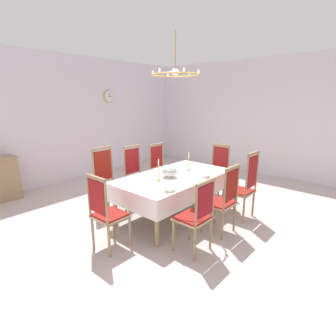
{
  "coord_description": "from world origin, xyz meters",
  "views": [
    {
      "loc": [
        -3.37,
        -3.02,
        2.05
      ],
      "look_at": [
        -0.06,
        -0.13,
        0.88
      ],
      "focal_mm": 27.83,
      "sensor_mm": 36.0,
      "label": 1
    }
  ],
  "objects_px": {
    "dining_table": "(174,180)",
    "chair_south_b": "(223,199)",
    "chair_north_c": "(161,168)",
    "bowl_near_left": "(171,166)",
    "chair_south_c": "(244,186)",
    "soup_tureen": "(169,171)",
    "bowl_near_right": "(170,190)",
    "candlestick_west": "(159,172)",
    "chair_north_b": "(137,174)",
    "spoon_primary": "(174,165)",
    "mounted_clock": "(109,96)",
    "chair_north_a": "(108,181)",
    "chair_head_east": "(217,169)",
    "spoon_secondary": "(164,192)",
    "chair_head_west": "(106,211)",
    "chair_south_a": "(196,215)",
    "bowl_far_left": "(205,176)",
    "candlestick_east": "(189,163)",
    "chandelier": "(175,74)"
  },
  "relations": [
    {
      "from": "dining_table",
      "to": "chair_south_b",
      "type": "xyz_separation_m",
      "value": [
        -0.01,
        -0.98,
        -0.11
      ]
    },
    {
      "from": "chair_south_b",
      "to": "chair_north_c",
      "type": "relative_size",
      "value": 1.0
    },
    {
      "from": "chair_north_c",
      "to": "bowl_near_left",
      "type": "bearing_deg",
      "value": 63.35
    },
    {
      "from": "chair_south_c",
      "to": "soup_tureen",
      "type": "bearing_deg",
      "value": 130.5
    },
    {
      "from": "soup_tureen",
      "to": "bowl_near_right",
      "type": "bearing_deg",
      "value": -138.19
    },
    {
      "from": "dining_table",
      "to": "candlestick_west",
      "type": "bearing_deg",
      "value": 180.0
    },
    {
      "from": "bowl_near_right",
      "to": "candlestick_west",
      "type": "bearing_deg",
      "value": 61.28
    },
    {
      "from": "chair_north_b",
      "to": "chair_south_c",
      "type": "relative_size",
      "value": 0.96
    },
    {
      "from": "spoon_primary",
      "to": "mounted_clock",
      "type": "distance_m",
      "value": 3.33
    },
    {
      "from": "chair_north_a",
      "to": "chair_head_east",
      "type": "height_order",
      "value": "chair_north_a"
    },
    {
      "from": "soup_tureen",
      "to": "spoon_primary",
      "type": "bearing_deg",
      "value": 33.78
    },
    {
      "from": "chair_north_b",
      "to": "mounted_clock",
      "type": "xyz_separation_m",
      "value": [
        1.23,
        2.44,
        1.53
      ]
    },
    {
      "from": "spoon_secondary",
      "to": "chair_head_west",
      "type": "bearing_deg",
      "value": 158.18
    },
    {
      "from": "chair_south_c",
      "to": "chair_north_c",
      "type": "distance_m",
      "value": 1.96
    },
    {
      "from": "chair_south_a",
      "to": "bowl_far_left",
      "type": "relative_size",
      "value": 5.81
    },
    {
      "from": "chair_north_a",
      "to": "chair_north_c",
      "type": "relative_size",
      "value": 1.1
    },
    {
      "from": "candlestick_west",
      "to": "spoon_secondary",
      "type": "height_order",
      "value": "candlestick_west"
    },
    {
      "from": "dining_table",
      "to": "soup_tureen",
      "type": "xyz_separation_m",
      "value": [
        -0.14,
        0.0,
        0.19
      ]
    },
    {
      "from": "chair_south_a",
      "to": "chair_north_b",
      "type": "xyz_separation_m",
      "value": [
        0.7,
        1.95,
        0.03
      ]
    },
    {
      "from": "chair_head_east",
      "to": "spoon_secondary",
      "type": "relative_size",
      "value": 6.26
    },
    {
      "from": "chair_head_west",
      "to": "bowl_near_right",
      "type": "distance_m",
      "value": 0.95
    },
    {
      "from": "chair_south_b",
      "to": "chair_head_east",
      "type": "xyz_separation_m",
      "value": [
        1.47,
        0.98,
        -0.0
      ]
    },
    {
      "from": "candlestick_west",
      "to": "dining_table",
      "type": "bearing_deg",
      "value": 0.0
    },
    {
      "from": "chair_south_a",
      "to": "bowl_far_left",
      "type": "bearing_deg",
      "value": 27.94
    },
    {
      "from": "candlestick_west",
      "to": "candlestick_east",
      "type": "xyz_separation_m",
      "value": [
        0.81,
        0.0,
        -0.0
      ]
    },
    {
      "from": "chair_south_a",
      "to": "chair_north_c",
      "type": "xyz_separation_m",
      "value": [
        1.41,
        1.95,
        0.02
      ]
    },
    {
      "from": "chair_north_b",
      "to": "candlestick_west",
      "type": "bearing_deg",
      "value": 68.13
    },
    {
      "from": "chair_north_b",
      "to": "bowl_near_right",
      "type": "xyz_separation_m",
      "value": [
        -0.65,
        -1.44,
        0.19
      ]
    },
    {
      "from": "mounted_clock",
      "to": "chandelier",
      "type": "bearing_deg",
      "value": -109.59
    },
    {
      "from": "bowl_far_left",
      "to": "spoon_secondary",
      "type": "bearing_deg",
      "value": 178.54
    },
    {
      "from": "soup_tureen",
      "to": "bowl_far_left",
      "type": "bearing_deg",
      "value": -49.47
    },
    {
      "from": "chair_north_a",
      "to": "spoon_secondary",
      "type": "xyz_separation_m",
      "value": [
        -0.06,
        -1.42,
        0.15
      ]
    },
    {
      "from": "chair_head_west",
      "to": "chair_south_b",
      "type": "bearing_deg",
      "value": 55.92
    },
    {
      "from": "chair_south_b",
      "to": "chair_north_c",
      "type": "bearing_deg",
      "value": 70.03
    },
    {
      "from": "chair_head_west",
      "to": "soup_tureen",
      "type": "xyz_separation_m",
      "value": [
        1.31,
        0.0,
        0.3
      ]
    },
    {
      "from": "bowl_near_left",
      "to": "chandelier",
      "type": "bearing_deg",
      "value": -134.53
    },
    {
      "from": "mounted_clock",
      "to": "chair_north_c",
      "type": "bearing_deg",
      "value": -101.98
    },
    {
      "from": "bowl_far_left",
      "to": "chair_south_a",
      "type": "bearing_deg",
      "value": -152.06
    },
    {
      "from": "dining_table",
      "to": "mounted_clock",
      "type": "bearing_deg",
      "value": 70.41
    },
    {
      "from": "candlestick_west",
      "to": "spoon_secondary",
      "type": "xyz_separation_m",
      "value": [
        -0.36,
        -0.44,
        -0.14
      ]
    },
    {
      "from": "bowl_near_right",
      "to": "spoon_primary",
      "type": "bearing_deg",
      "value": 37.45
    },
    {
      "from": "dining_table",
      "to": "bowl_near_left",
      "type": "bearing_deg",
      "value": 45.47
    },
    {
      "from": "chair_head_east",
      "to": "candlestick_west",
      "type": "bearing_deg",
      "value": 90.0
    },
    {
      "from": "chandelier",
      "to": "bowl_far_left",
      "type": "bearing_deg",
      "value": -61.18
    },
    {
      "from": "bowl_near_left",
      "to": "spoon_secondary",
      "type": "relative_size",
      "value": 0.98
    },
    {
      "from": "spoon_primary",
      "to": "chair_head_east",
      "type": "bearing_deg",
      "value": -20.44
    },
    {
      "from": "chair_head_west",
      "to": "candlestick_west",
      "type": "height_order",
      "value": "candlestick_west"
    },
    {
      "from": "soup_tureen",
      "to": "spoon_primary",
      "type": "height_order",
      "value": "soup_tureen"
    },
    {
      "from": "chair_south_b",
      "to": "chair_north_c",
      "type": "xyz_separation_m",
      "value": [
        0.71,
        1.95,
        0.0
      ]
    },
    {
      "from": "chair_head_east",
      "to": "dining_table",
      "type": "bearing_deg",
      "value": 90.0
    }
  ]
}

